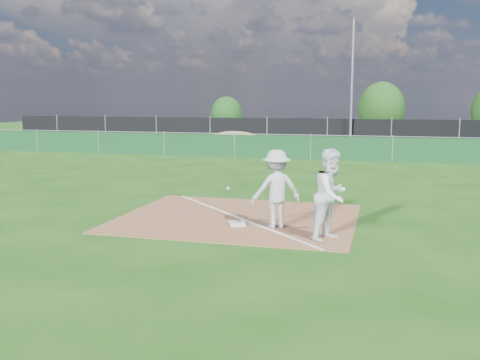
{
  "coord_description": "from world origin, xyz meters",
  "views": [
    {
      "loc": [
        3.58,
        -12.02,
        3.04
      ],
      "look_at": [
        0.06,
        1.0,
        1.0
      ],
      "focal_mm": 40.0,
      "sensor_mm": 36.0,
      "label": 1
    }
  ],
  "objects_px": {
    "light_pole": "(352,84)",
    "runner": "(331,195)",
    "car_mid": "(308,130)",
    "tree_mid": "(381,108)",
    "tree_left": "(226,115)",
    "car_right": "(419,133)",
    "play_at_first": "(276,189)",
    "car_left": "(253,130)",
    "first_base": "(237,224)"
  },
  "relations": [
    {
      "from": "first_base",
      "to": "car_mid",
      "type": "relative_size",
      "value": 0.07
    },
    {
      "from": "car_mid",
      "to": "car_right",
      "type": "xyz_separation_m",
      "value": [
        7.81,
        1.38,
        -0.22
      ]
    },
    {
      "from": "runner",
      "to": "first_base",
      "type": "bearing_deg",
      "value": 98.75
    },
    {
      "from": "runner",
      "to": "car_right",
      "type": "relative_size",
      "value": 0.48
    },
    {
      "from": "car_mid",
      "to": "runner",
      "type": "bearing_deg",
      "value": -170.99
    },
    {
      "from": "car_mid",
      "to": "tree_left",
      "type": "xyz_separation_m",
      "value": [
        -7.97,
        5.95,
        0.85
      ]
    },
    {
      "from": "light_pole",
      "to": "runner",
      "type": "height_order",
      "value": "light_pole"
    },
    {
      "from": "car_left",
      "to": "car_mid",
      "type": "bearing_deg",
      "value": -104.36
    },
    {
      "from": "car_left",
      "to": "tree_mid",
      "type": "distance_m",
      "value": 11.58
    },
    {
      "from": "runner",
      "to": "car_left",
      "type": "xyz_separation_m",
      "value": [
        -8.49,
        27.69,
        -0.23
      ]
    },
    {
      "from": "first_base",
      "to": "car_mid",
      "type": "height_order",
      "value": "car_mid"
    },
    {
      "from": "car_left",
      "to": "tree_left",
      "type": "height_order",
      "value": "tree_left"
    },
    {
      "from": "play_at_first",
      "to": "tree_left",
      "type": "xyz_separation_m",
      "value": [
        -10.98,
        32.86,
        0.75
      ]
    },
    {
      "from": "car_mid",
      "to": "car_left",
      "type": "bearing_deg",
      "value": 89.33
    },
    {
      "from": "runner",
      "to": "car_mid",
      "type": "xyz_separation_m",
      "value": [
        -4.37,
        27.64,
        -0.16
      ]
    },
    {
      "from": "car_left",
      "to": "car_mid",
      "type": "relative_size",
      "value": 0.88
    },
    {
      "from": "runner",
      "to": "car_right",
      "type": "bearing_deg",
      "value": 18.89
    },
    {
      "from": "runner",
      "to": "tree_left",
      "type": "bearing_deg",
      "value": 45.83
    },
    {
      "from": "car_mid",
      "to": "tree_left",
      "type": "distance_m",
      "value": 9.99
    },
    {
      "from": "first_base",
      "to": "tree_mid",
      "type": "bearing_deg",
      "value": 84.83
    },
    {
      "from": "runner",
      "to": "tree_left",
      "type": "relative_size",
      "value": 0.61
    },
    {
      "from": "tree_left",
      "to": "tree_mid",
      "type": "bearing_deg",
      "value": 4.01
    },
    {
      "from": "tree_mid",
      "to": "light_pole",
      "type": "bearing_deg",
      "value": -98.93
    },
    {
      "from": "runner",
      "to": "tree_mid",
      "type": "height_order",
      "value": "tree_mid"
    },
    {
      "from": "first_base",
      "to": "car_right",
      "type": "xyz_separation_m",
      "value": [
        5.76,
        28.31,
        0.56
      ]
    },
    {
      "from": "car_right",
      "to": "tree_mid",
      "type": "distance_m",
      "value": 6.35
    },
    {
      "from": "car_left",
      "to": "tree_mid",
      "type": "relative_size",
      "value": 0.99
    },
    {
      "from": "first_base",
      "to": "tree_left",
      "type": "height_order",
      "value": "tree_left"
    },
    {
      "from": "play_at_first",
      "to": "car_mid",
      "type": "xyz_separation_m",
      "value": [
        -3.01,
        26.91,
        -0.11
      ]
    },
    {
      "from": "car_right",
      "to": "tree_left",
      "type": "bearing_deg",
      "value": 81.09
    },
    {
      "from": "play_at_first",
      "to": "car_left",
      "type": "xyz_separation_m",
      "value": [
        -7.12,
        26.96,
        -0.18
      ]
    },
    {
      "from": "light_pole",
      "to": "tree_left",
      "type": "height_order",
      "value": "light_pole"
    },
    {
      "from": "car_left",
      "to": "tree_left",
      "type": "bearing_deg",
      "value": 19.49
    },
    {
      "from": "first_base",
      "to": "car_mid",
      "type": "bearing_deg",
      "value": 94.36
    },
    {
      "from": "play_at_first",
      "to": "tree_left",
      "type": "relative_size",
      "value": 0.59
    },
    {
      "from": "light_pole",
      "to": "car_mid",
      "type": "bearing_deg",
      "value": 127.19
    },
    {
      "from": "runner",
      "to": "car_left",
      "type": "relative_size",
      "value": 0.45
    },
    {
      "from": "light_pole",
      "to": "runner",
      "type": "bearing_deg",
      "value": -87.47
    },
    {
      "from": "car_mid",
      "to": "tree_left",
      "type": "height_order",
      "value": "tree_left"
    },
    {
      "from": "car_left",
      "to": "tree_left",
      "type": "relative_size",
      "value": 1.35
    },
    {
      "from": "car_left",
      "to": "car_right",
      "type": "bearing_deg",
      "value": -97.31
    },
    {
      "from": "light_pole",
      "to": "first_base",
      "type": "xyz_separation_m",
      "value": [
        -1.29,
        -22.53,
        -3.94
      ]
    },
    {
      "from": "car_mid",
      "to": "tree_left",
      "type": "bearing_deg",
      "value": 53.28
    },
    {
      "from": "car_mid",
      "to": "tree_mid",
      "type": "distance_m",
      "value": 8.69
    },
    {
      "from": "car_right",
      "to": "car_left",
      "type": "bearing_deg",
      "value": 103.61
    },
    {
      "from": "play_at_first",
      "to": "car_left",
      "type": "distance_m",
      "value": 27.88
    },
    {
      "from": "first_base",
      "to": "car_right",
      "type": "distance_m",
      "value": 28.9
    },
    {
      "from": "light_pole",
      "to": "tree_left",
      "type": "xyz_separation_m",
      "value": [
        -11.31,
        10.36,
        -2.31
      ]
    },
    {
      "from": "play_at_first",
      "to": "car_right",
      "type": "xyz_separation_m",
      "value": [
        4.8,
        28.28,
        -0.33
      ]
    },
    {
      "from": "car_mid",
      "to": "tree_mid",
      "type": "xyz_separation_m",
      "value": [
        5.11,
        6.87,
        1.47
      ]
    }
  ]
}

